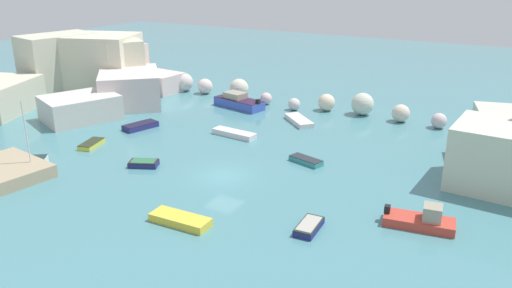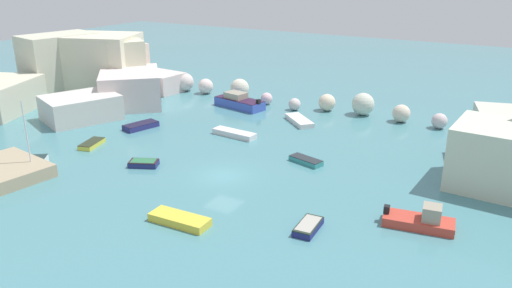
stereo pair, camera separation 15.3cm
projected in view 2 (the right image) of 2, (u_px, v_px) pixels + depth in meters
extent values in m
plane|color=teal|center=(223.00, 176.00, 39.69)|extent=(160.00, 160.00, 0.00)
cube|color=beige|center=(61.00, 64.00, 63.55)|extent=(7.11, 9.73, 7.37)
cube|color=beige|center=(123.00, 67.00, 63.43)|extent=(7.70, 7.25, 6.81)
cube|color=beige|center=(81.00, 108.00, 53.36)|extent=(7.97, 8.84, 2.60)
cube|color=beige|center=(130.00, 88.00, 58.91)|extent=(10.74, 10.87, 3.89)
cube|color=beige|center=(156.00, 81.00, 65.53)|extent=(7.45, 4.99, 2.40)
cube|color=beige|center=(103.00, 64.00, 63.64)|extent=(10.33, 9.55, 7.31)
cube|color=beige|center=(125.00, 68.00, 64.41)|extent=(5.08, 4.32, 6.09)
sphere|color=beige|center=(185.00, 82.00, 65.24)|extent=(2.34, 2.34, 2.34)
sphere|color=beige|center=(206.00, 86.00, 63.99)|extent=(1.90, 1.90, 1.90)
sphere|color=beige|center=(240.00, 88.00, 62.04)|extent=(2.33, 2.33, 2.33)
sphere|color=beige|center=(267.00, 98.00, 59.30)|extent=(1.37, 1.37, 1.37)
sphere|color=beige|center=(295.00, 104.00, 56.91)|extent=(1.37, 1.37, 1.37)
sphere|color=beige|center=(327.00, 102.00, 56.63)|extent=(1.90, 1.90, 1.90)
sphere|color=beige|center=(363.00, 104.00, 54.98)|extent=(2.43, 2.43, 2.43)
sphere|color=beige|center=(401.00, 113.00, 52.65)|extent=(1.84, 1.84, 1.84)
sphere|color=beige|center=(439.00, 121.00, 50.64)|extent=(1.55, 1.55, 1.55)
sphere|color=beige|center=(489.00, 124.00, 48.80)|extent=(2.08, 2.08, 2.08)
cube|color=tan|center=(2.00, 171.00, 39.21)|extent=(7.24, 6.39, 1.01)
cube|color=teal|center=(306.00, 161.00, 42.07)|extent=(3.08, 1.84, 0.39)
cube|color=#252C31|center=(306.00, 158.00, 42.00)|extent=(3.02, 1.80, 0.06)
cube|color=white|center=(32.00, 169.00, 39.93)|extent=(3.65, 4.29, 0.80)
cube|color=#1E3032|center=(31.00, 164.00, 39.78)|extent=(3.58, 4.21, 0.06)
cylinder|color=silver|center=(26.00, 133.00, 38.92)|extent=(0.10, 0.10, 5.15)
cube|color=#3A53B7|center=(240.00, 103.00, 57.99)|extent=(6.36, 3.42, 0.97)
cube|color=#321B37|center=(240.00, 99.00, 57.81)|extent=(6.24, 3.35, 0.06)
cube|color=#9E937F|center=(236.00, 95.00, 58.06)|extent=(2.63, 2.16, 0.73)
cube|color=black|center=(258.00, 102.00, 55.95)|extent=(0.44, 0.50, 0.50)
cube|color=gray|center=(478.00, 157.00, 42.26)|extent=(4.87, 5.43, 0.83)
cube|color=#242B29|center=(479.00, 152.00, 42.11)|extent=(4.77, 5.33, 0.06)
cube|color=#3F444C|center=(481.00, 149.00, 41.73)|extent=(2.38, 2.34, 0.79)
cube|color=black|center=(464.00, 140.00, 44.30)|extent=(0.57, 0.55, 0.50)
cube|color=yellow|center=(180.00, 220.00, 32.37)|extent=(4.06, 1.58, 0.53)
cube|color=#C33F30|center=(418.00, 222.00, 31.94)|extent=(4.53, 2.33, 0.60)
cube|color=#9E937F|center=(432.00, 213.00, 31.43)|extent=(1.29, 1.38, 0.98)
cube|color=black|center=(387.00, 209.00, 32.44)|extent=(0.42, 0.49, 0.50)
cube|color=navy|center=(141.00, 126.00, 50.84)|extent=(2.36, 3.73, 0.49)
cube|color=#1F1B35|center=(141.00, 123.00, 50.74)|extent=(2.31, 3.65, 0.06)
cube|color=navy|center=(308.00, 227.00, 31.59)|extent=(1.36, 2.66, 0.40)
cube|color=#233025|center=(308.00, 224.00, 31.51)|extent=(1.33, 2.61, 0.06)
cube|color=#ADA89E|center=(308.00, 224.00, 31.50)|extent=(1.15, 2.26, 0.08)
cube|color=silver|center=(299.00, 121.00, 52.56)|extent=(4.28, 4.11, 0.50)
cube|color=gold|center=(92.00, 144.00, 45.98)|extent=(1.94, 3.00, 0.38)
cube|color=#2A3220|center=(92.00, 142.00, 45.91)|extent=(1.91, 2.94, 0.06)
cube|color=silver|center=(234.00, 134.00, 48.55)|extent=(4.56, 1.64, 0.52)
cube|color=navy|center=(144.00, 164.00, 41.45)|extent=(2.64, 2.14, 0.42)
cube|color=#311B26|center=(143.00, 161.00, 41.37)|extent=(2.59, 2.10, 0.06)
cube|color=#2D7047|center=(143.00, 161.00, 41.37)|extent=(2.25, 1.82, 0.08)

